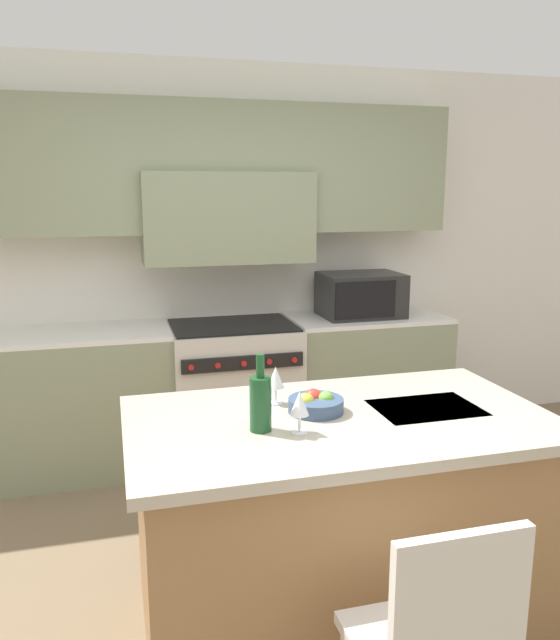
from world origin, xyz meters
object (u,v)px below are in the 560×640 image
Objects in this scene: wine_bottle at (260,402)px; wine_glass_far at (276,379)px; fruit_bowl at (315,404)px; range_stove at (234,390)px; microwave at (361,295)px; wine_glass_near at (300,405)px.

wine_bottle is 0.31m from wine_glass_far.
range_stove is at bearing 90.43° from fruit_bowl.
microwave is at bearing 57.86° from wine_bottle.
microwave is 2.45× the size of fruit_bowl.
range_stove is 5.70× the size of wine_glass_near.
wine_glass_far is (-1.06, -1.61, -0.06)m from microwave.
microwave is at bearing 1.14° from range_stove.
range_stove is at bearing 86.49° from wine_glass_near.
microwave is 3.41× the size of wine_glass_near.
wine_bottle reaches higher than fruit_bowl.
wine_glass_far is at bearing -94.32° from range_stove.
microwave is at bearing 56.79° from wine_glass_far.
wine_glass_near is 0.26m from fruit_bowl.
wine_glass_near is (-1.06, -1.96, -0.06)m from microwave.
wine_bottle is (-1.19, -1.90, -0.06)m from microwave.
range_stove is 1.81m from fruit_bowl.
wine_bottle is at bearing 153.70° from wine_glass_near.
microwave reaches higher than wine_glass_far.
wine_bottle is at bearing -122.14° from microwave.
fruit_bowl is at bearing -117.74° from microwave.
wine_glass_far is at bearing 90.22° from wine_glass_near.
wine_glass_far is at bearing -123.21° from microwave.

